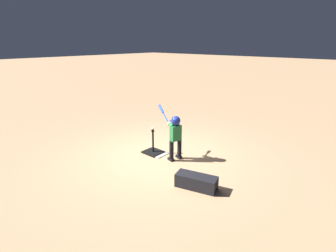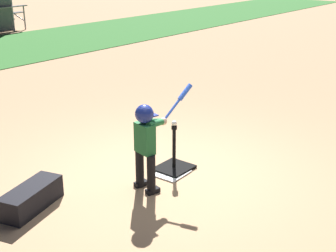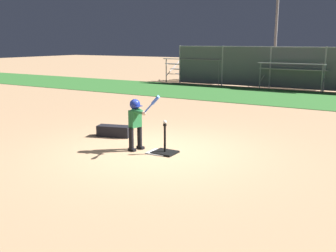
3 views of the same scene
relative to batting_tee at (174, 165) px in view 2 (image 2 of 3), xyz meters
name	(u,v)px [view 2 (image 2 of 3)]	position (x,y,z in m)	size (l,w,h in m)	color
ground_plane	(162,174)	(-0.23, 0.03, -0.08)	(90.00, 90.00, 0.00)	tan
home_plate	(170,173)	(-0.13, -0.03, -0.07)	(0.44, 0.44, 0.02)	white
batting_tee	(174,165)	(0.00, 0.00, 0.00)	(0.49, 0.44, 0.65)	black
batter_child	(147,136)	(-0.68, -0.10, 0.65)	(0.86, 0.39, 1.29)	black
baseball	(174,123)	(0.00, 0.00, 0.61)	(0.07, 0.07, 0.07)	white
equipment_bag	(31,198)	(-1.90, 0.66, 0.06)	(0.84, 0.32, 0.28)	black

